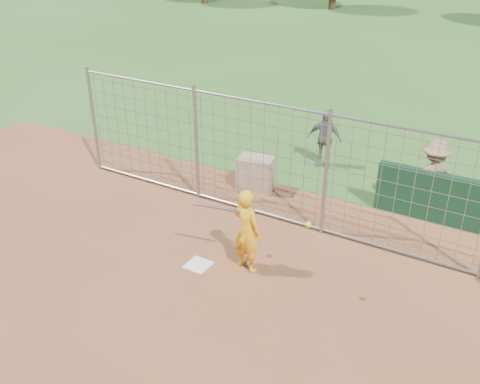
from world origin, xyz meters
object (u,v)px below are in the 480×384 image
Objects in this scene: bystander_b at (324,139)px; equipment_bin at (256,174)px; bystander_c at (432,178)px; batter at (247,230)px.

bystander_b is 1.82× the size of equipment_bin.
bystander_c is 2.12× the size of equipment_bin.
batter reaches higher than equipment_bin.
bystander_b is at bearing -53.74° from bystander_c.
batter reaches higher than bystander_b.
batter is at bearing 26.48° from bystander_c.
equipment_bin is at bearing -120.72° from bystander_b.
equipment_bin is (-1.38, 2.84, -0.40)m from batter.
bystander_b is 2.24m from equipment_bin.
bystander_c is at bearing -108.77° from batter.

